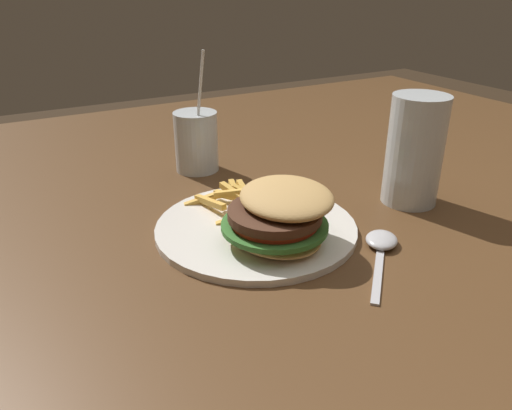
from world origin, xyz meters
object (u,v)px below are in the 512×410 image
meal_plate_near (267,220)px  spoon (381,243)px  juice_glass (196,144)px  beer_glass (415,152)px

meal_plate_near → spoon: size_ratio=2.07×
juice_glass → spoon: bearing=14.4°
juice_glass → spoon: juice_glass is taller
meal_plate_near → beer_glass: bearing=89.4°
meal_plate_near → spoon: bearing=51.7°
beer_glass → juice_glass: (-0.30, -0.24, -0.03)m
beer_glass → spoon: beer_glass is taller
meal_plate_near → juice_glass: juice_glass is taller
meal_plate_near → spoon: meal_plate_near is taller
beer_glass → juice_glass: 0.38m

